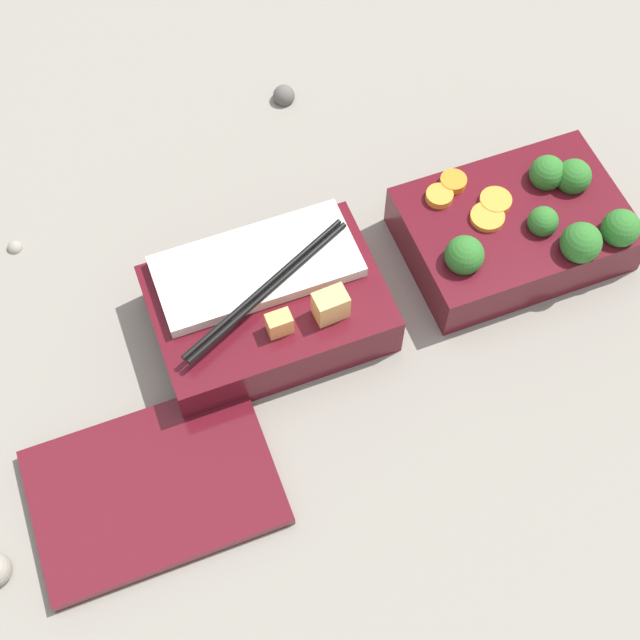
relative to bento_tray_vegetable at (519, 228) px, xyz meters
name	(u,v)px	position (x,y,z in m)	size (l,w,h in m)	color
ground_plane	(391,283)	(0.13, 0.00, -0.03)	(3.00, 3.00, 0.00)	gray
bento_tray_vegetable	(519,228)	(0.00, 0.00, 0.00)	(0.21, 0.15, 0.08)	#510F19
bento_tray_rice	(269,306)	(0.25, 0.00, 0.00)	(0.21, 0.14, 0.08)	#510F19
bento_lid	(154,487)	(0.40, 0.12, -0.02)	(0.20, 0.14, 0.01)	#510F19
pebble_1	(14,246)	(0.46, -0.17, -0.03)	(0.02, 0.02, 0.02)	gray
pebble_2	(284,96)	(0.15, -0.26, -0.02)	(0.02, 0.02, 0.02)	#595651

